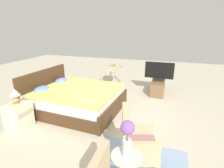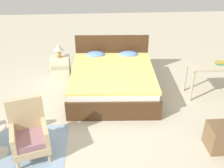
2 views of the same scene
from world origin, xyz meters
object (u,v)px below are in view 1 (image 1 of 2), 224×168
Objects in this scene: table_lamp at (15,94)px; vanity_desk at (112,70)px; bed at (75,98)px; tv_flatscreen at (159,71)px; tv_stand at (158,87)px; flower_vase at (127,135)px; nightstand at (19,116)px; armchair_by_window_right at (136,142)px; book_stack at (113,65)px.

table_lamp is 0.32× the size of vanity_desk.
bed is 2.74m from tv_flatscreen.
flower_vase is at bearing 178.30° from tv_stand.
tv_flatscreen is (3.07, -2.60, -0.04)m from table_lamp.
tv_flatscreen reaches higher than nightstand.
nightstand is (-1.20, 0.65, -0.01)m from bed.
tv_flatscreen is at bearing -1.70° from flower_vase.
armchair_by_window_right is 1.04× the size of tv_flatscreen.
armchair_by_window_right reaches higher than table_lamp.
armchair_by_window_right is at bearing -94.86° from table_lamp.
book_stack reaches higher than tv_stand.
table_lamp is at bearing 73.46° from flower_vase.
book_stack is at bearing -7.99° from bed.
tv_flatscreen is at bearing -1.38° from tv_stand.
nightstand is 2.82× the size of book_stack.
flower_vase is 3.86m from tv_stand.
nightstand is at bearing 139.75° from tv_stand.
flower_vase reaches higher than vanity_desk.
armchair_by_window_right is 3.81m from vanity_desk.
flower_vase is 2.59m from table_lamp.
book_stack is at bearing -15.71° from table_lamp.
armchair_by_window_right is 2.55m from table_lamp.
flower_vase is 2.36× the size of book_stack.
armchair_by_window_right is 3.30m from tv_flatscreen.
table_lamp is at bearing 151.61° from bed.
tv_flatscreen is at bearing -101.72° from book_stack.
book_stack is (0.34, 1.64, 0.01)m from tv_flatscreen.
tv_flatscreen reaches higher than armchair_by_window_right.
table_lamp is 1.63× the size of book_stack.
flower_vase is at bearing -106.54° from nightstand.
tv_flatscreen is (3.81, -0.11, -0.10)m from flower_vase.
tv_flatscreen is (3.28, -0.09, 0.36)m from armchair_by_window_right.
nightstand is 4.02m from tv_stand.
armchair_by_window_right is 2.52m from nightstand.
flower_vase is (-0.53, 0.02, 0.46)m from armchair_by_window_right.
vanity_desk is (3.48, 1.54, 0.24)m from armchair_by_window_right.
armchair_by_window_right is at bearing -94.86° from nightstand.
bed is 2.11m from vanity_desk.
bed is at bearing -28.36° from nightstand.
vanity_desk is (0.20, 1.63, 0.41)m from tv_stand.
bed reaches higher than armchair_by_window_right.
tv_flatscreen is 1.67m from book_stack.
tv_flatscreen is 4.38× the size of book_stack.
armchair_by_window_right is 0.88× the size of vanity_desk.
tv_flatscreen is at bearing -46.19° from bed.
tv_flatscreen is (3.07, -2.60, 0.46)m from nightstand.
table_lamp is at bearing 163.49° from vanity_desk.
bed is 2.28m from book_stack.
tv_stand is at bearing -40.25° from table_lamp.
vanity_desk is at bearing -16.51° from table_lamp.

